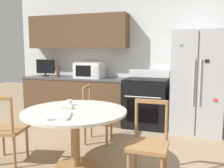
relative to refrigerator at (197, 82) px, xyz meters
name	(u,v)px	position (x,y,z in m)	size (l,w,h in m)	color
back_wall	(117,51)	(-1.58, 0.36, 0.55)	(5.20, 0.44, 2.60)	silver
kitchen_counter	(76,98)	(-2.40, 0.06, -0.45)	(2.18, 0.64, 0.90)	brown
refrigerator	(197,82)	(0.00, 0.00, 0.00)	(0.86, 0.72, 1.79)	#B2B5BA
oven_range	(146,102)	(-0.91, 0.03, -0.43)	(0.79, 0.68, 1.08)	black
microwave	(89,70)	(-2.07, 0.04, 0.16)	(0.55, 0.40, 0.31)	white
countertop_tv	(45,67)	(-3.13, 0.07, 0.20)	(0.43, 0.16, 0.36)	black
counter_bottle	(58,71)	(-2.79, 0.02, 0.12)	(0.08, 0.08, 0.30)	brown
dining_table	(75,121)	(-1.41, -1.96, -0.30)	(1.26, 1.26, 0.73)	beige
dining_chair_right	(148,144)	(-0.49, -2.02, -0.46)	(0.43, 0.43, 0.90)	#9E7042
dining_chair_left	(6,130)	(-2.31, -2.11, -0.46)	(0.50, 0.50, 0.90)	#9E7042
dining_chair_far	(97,115)	(-1.49, -1.05, -0.46)	(0.47, 0.47, 0.90)	#9E7042
candle_glass	(70,103)	(-1.59, -1.74, -0.13)	(0.08, 0.08, 0.08)	silver
folded_napkin	(67,106)	(-1.54, -1.90, -0.14)	(0.20, 0.11, 0.05)	beige
mail_stack	(60,116)	(-1.42, -2.29, -0.15)	(0.31, 0.36, 0.02)	white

